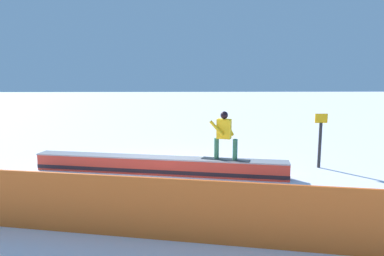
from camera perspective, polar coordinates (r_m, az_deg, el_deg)
The scene contains 5 objects.
ground_plane at distance 10.52m, azimuth -5.75°, elevation -7.61°, with size 120.00×120.00×0.00m, color white.
grind_box at distance 10.45m, azimuth -5.77°, elevation -6.35°, with size 7.70×2.08×0.52m.
snowboarder at distance 9.89m, azimuth 5.45°, elevation -0.95°, with size 1.43×0.74×1.42m.
safety_fence at distance 6.37m, azimuth -8.48°, elevation -13.07°, with size 11.65×0.06×1.15m, color orange.
trail_marker at distance 11.70m, azimuth 20.67°, elevation -1.70°, with size 0.40×0.10×1.77m.
Camera 1 is at (-0.74, 10.08, 2.90)m, focal length 31.84 mm.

